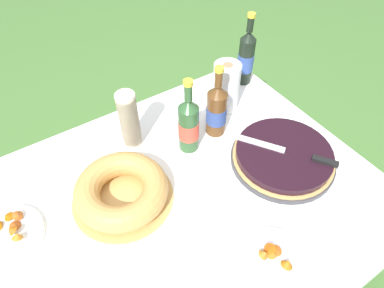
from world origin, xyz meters
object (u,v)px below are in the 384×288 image
(cider_bottle_amber, at_px, (217,110))
(serving_knife, at_px, (293,152))
(berry_tart, at_px, (283,157))
(snack_plate_near, at_px, (8,234))
(juice_bottle_red, at_px, (246,58))
(paper_towel_roll, at_px, (226,87))
(bundt_cake, at_px, (122,191))
(cider_bottle_green, at_px, (189,125))
(cup_stack, at_px, (129,120))
(snack_plate_left, at_px, (273,256))

(cider_bottle_amber, bearing_deg, serving_knife, -66.29)
(berry_tart, relative_size, snack_plate_near, 1.72)
(juice_bottle_red, distance_m, snack_plate_near, 1.14)
(berry_tart, distance_m, paper_towel_roll, 0.37)
(bundt_cake, relative_size, cider_bottle_green, 1.09)
(cider_bottle_green, height_order, juice_bottle_red, juice_bottle_red)
(berry_tart, xyz_separation_m, bundt_cake, (-0.56, 0.18, 0.02))
(bundt_cake, xyz_separation_m, cup_stack, (0.14, 0.21, 0.07))
(bundt_cake, bearing_deg, paper_towel_roll, 18.36)
(cider_bottle_green, xyz_separation_m, paper_towel_roll, (0.25, 0.11, -0.01))
(cider_bottle_green, height_order, snack_plate_left, cider_bottle_green)
(serving_knife, bearing_deg, snack_plate_near, 40.01)
(berry_tart, xyz_separation_m, juice_bottle_red, (0.19, 0.47, 0.10))
(serving_knife, distance_m, snack_plate_near, 0.98)
(berry_tart, height_order, juice_bottle_red, juice_bottle_red)
(paper_towel_roll, bearing_deg, berry_tart, -91.00)
(snack_plate_left, bearing_deg, snack_plate_near, 141.77)
(cup_stack, height_order, paper_towel_roll, cup_stack)
(serving_knife, height_order, bundt_cake, bundt_cake)
(cup_stack, distance_m, snack_plate_near, 0.54)
(serving_knife, xyz_separation_m, paper_towel_roll, (-0.01, 0.39, 0.04))
(cider_bottle_green, distance_m, paper_towel_roll, 0.28)
(serving_knife, bearing_deg, cider_bottle_amber, -10.35)
(snack_plate_near, bearing_deg, cup_stack, 16.14)
(snack_plate_left, bearing_deg, bundt_cake, 122.77)
(serving_knife, height_order, juice_bottle_red, juice_bottle_red)
(juice_bottle_red, bearing_deg, bundt_cake, -159.02)
(snack_plate_left, bearing_deg, paper_towel_roll, 65.06)
(juice_bottle_red, bearing_deg, snack_plate_near, -168.80)
(cider_bottle_green, distance_m, snack_plate_near, 0.68)
(serving_knife, height_order, snack_plate_near, serving_knife)
(cider_bottle_green, relative_size, paper_towel_roll, 1.45)
(berry_tart, height_order, cup_stack, cup_stack)
(paper_towel_roll, bearing_deg, snack_plate_near, -172.62)
(cup_stack, xyz_separation_m, cider_bottle_amber, (0.31, -0.12, -0.01))
(snack_plate_left, bearing_deg, cup_stack, 101.76)
(bundt_cake, distance_m, paper_towel_roll, 0.60)
(bundt_cake, distance_m, juice_bottle_red, 0.81)
(cider_bottle_amber, distance_m, snack_plate_left, 0.56)
(berry_tart, distance_m, cup_stack, 0.58)
(snack_plate_left, xyz_separation_m, paper_towel_roll, (0.29, 0.62, 0.10))
(berry_tart, height_order, serving_knife, serving_knife)
(cup_stack, relative_size, cider_bottle_amber, 0.79)
(berry_tart, bearing_deg, snack_plate_left, -137.55)
(juice_bottle_red, distance_m, snack_plate_left, 0.87)
(berry_tart, relative_size, snack_plate_left, 1.99)
(serving_knife, relative_size, juice_bottle_red, 0.97)
(paper_towel_roll, bearing_deg, cider_bottle_amber, -140.84)
(snack_plate_left, bearing_deg, cider_bottle_amber, 71.96)
(berry_tart, xyz_separation_m, paper_towel_roll, (0.01, 0.36, 0.08))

